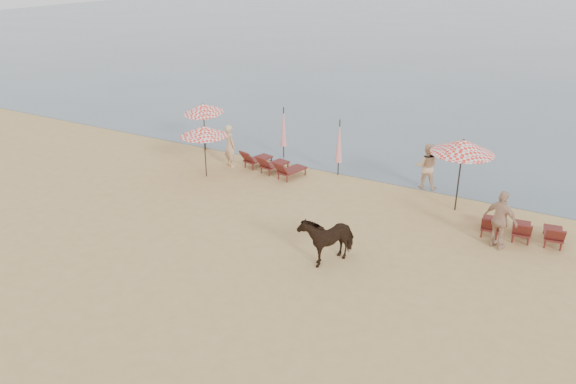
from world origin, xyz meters
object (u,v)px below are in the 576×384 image
Objects in this scene: lounger_cluster_right at (522,229)px; umbrella_open_left_a at (204,131)px; umbrella_open_right at (463,146)px; beachgoer_right_a at (427,166)px; lounger_cluster_left at (271,164)px; beachgoer_right_b at (501,220)px; umbrella_open_left_b at (203,108)px; cow at (327,237)px; beachgoer_left at (230,146)px; umbrella_closed_left at (284,127)px; umbrella_closed_right at (339,141)px.

lounger_cluster_right is 1.21× the size of umbrella_open_left_a.
beachgoer_right_a is (-1.58, 1.47, -1.51)m from umbrella_open_right.
beachgoer_right_b is (9.69, -2.18, 0.57)m from lounger_cluster_left.
beachgoer_right_b is (13.98, -3.24, -1.06)m from umbrella_open_left_b.
beachgoer_right_a is at bearing 106.15° from cow.
lounger_cluster_right is 1.14× the size of umbrella_open_left_b.
beachgoer_right_a is at bearing -16.74° from umbrella_open_left_b.
beachgoer_right_a is at bearing 38.54° from umbrella_open_left_a.
lounger_cluster_left is 1.24× the size of umbrella_open_left_b.
cow is at bearing -32.54° from lounger_cluster_left.
lounger_cluster_right is (10.27, -1.24, -0.02)m from lounger_cluster_left.
umbrella_open_left_b is (-2.11, 2.75, 0.05)m from umbrella_open_left_a.
umbrella_open_left_b is 2.82m from beachgoer_left.
umbrella_open_left_a is 3.46m from umbrella_open_left_b.
umbrella_closed_left is 10.96m from beachgoer_right_b.
lounger_cluster_right is 1.26m from beachgoer_right_b.
cow is (5.26, -5.50, 0.36)m from lounger_cluster_left.
beachgoer_left is at bearing -1.60° from beachgoer_right_a.
umbrella_closed_right reaches higher than lounger_cluster_left.
umbrella_closed_left is (3.82, 0.84, -0.56)m from umbrella_open_left_b.
umbrella_open_left_b is at bearing 169.68° from cow.
lounger_cluster_left is 4.71m from umbrella_open_left_b.
lounger_cluster_left is at bearing -76.05° from umbrella_closed_left.
beachgoer_right_b is (1.87, -2.22, -1.48)m from umbrella_open_right.
beachgoer_right_b is (11.87, -0.49, -1.01)m from umbrella_open_left_a.
lounger_cluster_right is at bearing -16.23° from umbrella_closed_left.
lounger_cluster_left is at bearing 157.86° from cow.
umbrella_closed_left reaches higher than beachgoer_right_b.
umbrella_open_left_b is 0.86× the size of umbrella_open_right.
umbrella_open_left_b is 0.97× the size of umbrella_closed_right.
umbrella_open_right is 2.64m from beachgoer_right_a.
lounger_cluster_right is 8.09m from umbrella_closed_right.
lounger_cluster_left is 2.07m from beachgoer_left.
umbrella_open_left_a is 0.91× the size of umbrella_closed_right.
beachgoer_right_a is 0.96× the size of beachgoer_right_b.
lounger_cluster_right is 14.83m from umbrella_open_left_b.
umbrella_closed_left is at bearing -6.84° from umbrella_open_left_b.
beachgoer_left is at bearing 12.94° from beachgoer_right_b.
umbrella_closed_left reaches higher than cow.
beachgoer_right_b is at bearing -32.27° from umbrella_open_left_b.
umbrella_closed_left is 2.62m from beachgoer_left.
umbrella_closed_right reaches higher than umbrella_closed_left.
beachgoer_right_b is (3.45, -3.69, 0.03)m from beachgoer_right_a.
beachgoer_right_b is (11.69, -2.01, 0.03)m from beachgoer_left.
beachgoer_right_a is (10.53, 0.46, -1.09)m from umbrella_open_left_b.
umbrella_open_right is at bearing -12.59° from umbrella_closed_left.
umbrella_open_right is 9.93m from beachgoer_left.
beachgoer_left is at bearing -170.35° from umbrella_open_right.
beachgoer_left is (-7.26, 5.32, 0.19)m from cow.
umbrella_open_left_b is at bearing -2.33° from beachgoer_left.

